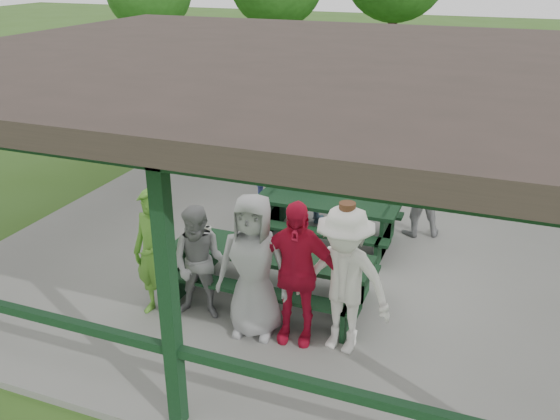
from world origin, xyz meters
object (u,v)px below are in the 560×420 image
at_px(contestant_white_fedora, 344,280).
at_px(spectator_blue, 267,156).
at_px(farm_trailer, 311,108).
at_px(contestant_red, 295,273).
at_px(spectator_lblue, 308,178).
at_px(contestant_grey_left, 200,264).
at_px(pickup_truck, 486,123).
at_px(spectator_grey, 420,189).
at_px(picnic_table_near, 271,268).
at_px(contestant_green, 155,254).
at_px(picnic_table_far, 326,217).
at_px(contestant_grey_mid, 253,266).

relative_size(contestant_white_fedora, spectator_blue, 1.03).
height_order(spectator_blue, farm_trailer, spectator_blue).
relative_size(contestant_red, spectator_lblue, 1.15).
distance_m(contestant_grey_left, pickup_truck, 9.99).
height_order(spectator_grey, pickup_truck, spectator_grey).
distance_m(contestant_white_fedora, farm_trailer, 10.48).
bearing_deg(picnic_table_near, contestant_red, -51.11).
xyz_separation_m(contestant_green, spectator_blue, (-0.13, 4.22, 0.04)).
bearing_deg(farm_trailer, spectator_blue, -82.02).
distance_m(picnic_table_far, contestant_grey_mid, 2.87).
xyz_separation_m(contestant_grey_mid, pickup_truck, (2.25, 9.59, -0.36)).
xyz_separation_m(contestant_green, contestant_grey_mid, (1.37, 0.09, 0.05)).
distance_m(contestant_red, spectator_blue, 4.55).
height_order(spectator_grey, farm_trailer, spectator_grey).
distance_m(contestant_green, spectator_blue, 4.22).
bearing_deg(contestant_grey_mid, spectator_grey, 62.38).
bearing_deg(pickup_truck, contestant_grey_left, 169.78).
relative_size(contestant_red, spectator_blue, 1.00).
xyz_separation_m(contestant_red, spectator_blue, (-2.03, 4.07, -0.00)).
relative_size(spectator_grey, pickup_truck, 0.34).
xyz_separation_m(contestant_grey_left, farm_trailer, (-1.72, 9.81, -0.28)).
distance_m(contestant_red, spectator_lblue, 3.66).
bearing_deg(farm_trailer, spectator_grey, -59.17).
distance_m(contestant_green, spectator_grey, 4.74).
bearing_deg(contestant_grey_left, picnic_table_far, 61.95).
height_order(spectator_lblue, spectator_blue, spectator_blue).
relative_size(contestant_grey_mid, spectator_lblue, 1.16).
bearing_deg(picnic_table_far, spectator_blue, 140.78).
xyz_separation_m(picnic_table_near, spectator_lblue, (-0.39, 2.74, 0.34)).
height_order(contestant_white_fedora, spectator_blue, contestant_white_fedora).
distance_m(spectator_blue, spectator_grey, 3.00).
bearing_deg(farm_trailer, contestant_white_fedora, -71.63).
bearing_deg(spectator_blue, picnic_table_near, 107.91).
bearing_deg(spectator_grey, spectator_lblue, -18.21).
relative_size(picnic_table_far, contestant_grey_left, 1.49).
bearing_deg(spectator_grey, picnic_table_near, 39.10).
height_order(contestant_red, spectator_blue, contestant_red).
bearing_deg(contestant_grey_left, spectator_blue, 89.74).
xyz_separation_m(contestant_white_fedora, spectator_grey, (0.33, 3.64, -0.11)).
xyz_separation_m(contestant_grey_mid, farm_trailer, (-2.52, 9.88, -0.44)).
height_order(contestant_green, spectator_blue, spectator_blue).
xyz_separation_m(picnic_table_near, spectator_blue, (-1.41, 3.30, 0.46)).
xyz_separation_m(contestant_grey_left, pickup_truck, (3.05, 9.51, -0.20)).
bearing_deg(pickup_truck, contestant_grey_mid, 174.34).
bearing_deg(contestant_red, contestant_white_fedora, -5.28).
distance_m(picnic_table_near, contestant_grey_left, 1.08).
height_order(picnic_table_near, contestant_green, contestant_green).
bearing_deg(spectator_lblue, contestant_grey_left, 72.17).
bearing_deg(contestant_grey_left, farm_trailer, 89.86).
bearing_deg(contestant_red, picnic_table_near, 122.22).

